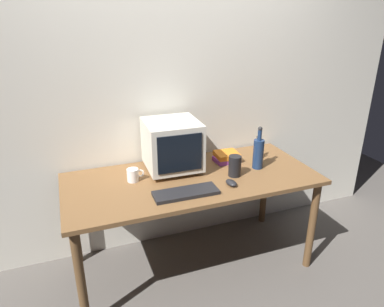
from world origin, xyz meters
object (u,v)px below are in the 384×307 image
Objects in this scene: computer_mouse at (231,183)px; book_stack at (226,157)px; crt_monitor at (172,145)px; bottle_short at (257,150)px; bottle_tall at (258,153)px; metal_canister at (235,166)px; keyboard at (186,193)px; mug at (133,175)px.

book_stack is (0.15, 0.38, 0.02)m from computer_mouse.
crt_monitor is 2.04× the size of bottle_short.
computer_mouse is (0.29, -0.38, -0.17)m from crt_monitor.
metal_canister is (-0.22, -0.06, -0.05)m from bottle_tall.
keyboard is 2.80× the size of metal_canister.
bottle_short reaches higher than book_stack.
crt_monitor is at bearing 162.21° from bottle_tall.
bottle_short is at bearing -9.00° from book_stack.
book_stack is (0.44, -0.00, -0.16)m from crt_monitor.
crt_monitor reaches higher than book_stack.
keyboard is at bearing 174.37° from computer_mouse.
bottle_short is (0.69, -0.04, -0.12)m from crt_monitor.
crt_monitor is at bearing 176.58° from bottle_short.
crt_monitor is at bearing 146.39° from metal_canister.
crt_monitor is at bearing 85.60° from keyboard.
book_stack is at bearing 40.47° from keyboard.
bottle_tall is at bearing 18.32° from keyboard.
computer_mouse is at bearing -110.91° from book_stack.
crt_monitor is 0.70m from bottle_short.
bottle_short reaches higher than mug.
keyboard is at bearing -153.87° from bottle_short.
book_stack is 0.26m from metal_canister.
keyboard is 0.81m from bottle_short.
mug is (-0.60, 0.30, 0.03)m from computer_mouse.
bottle_short is 0.37m from metal_canister.
bottle_tall is (0.64, 0.20, 0.11)m from keyboard.
book_stack is at bearing 6.40° from mug.
crt_monitor reaches higher than bottle_short.
bottle_tall is 0.92m from mug.
metal_canister reaches higher than mug.
mug is (-0.91, 0.11, -0.08)m from bottle_tall.
metal_canister is (0.38, -0.25, -0.12)m from crt_monitor.
metal_canister is at bearing -144.98° from bottle_short.
crt_monitor is 2.07× the size of book_stack.
computer_mouse is 0.52× the size of bottle_short.
crt_monitor is 3.31× the size of mug.
mug is at bearing 173.27° from bottle_tall.
bottle_tall is at bearing 15.20° from metal_canister.
crt_monitor reaches higher than keyboard.
bottle_short is 1.62× the size of mug.
crt_monitor reaches higher than bottle_tall.
computer_mouse is 0.52× the size of book_stack.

